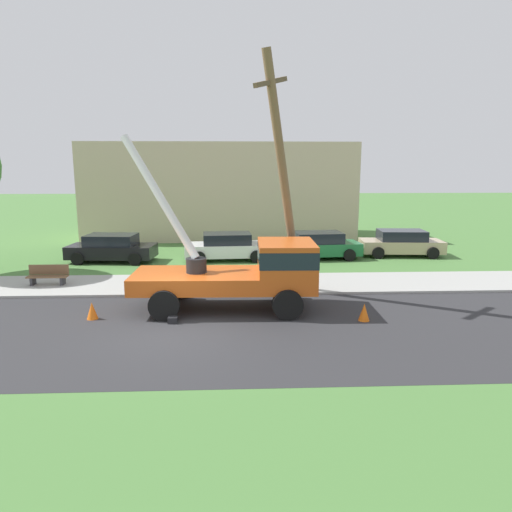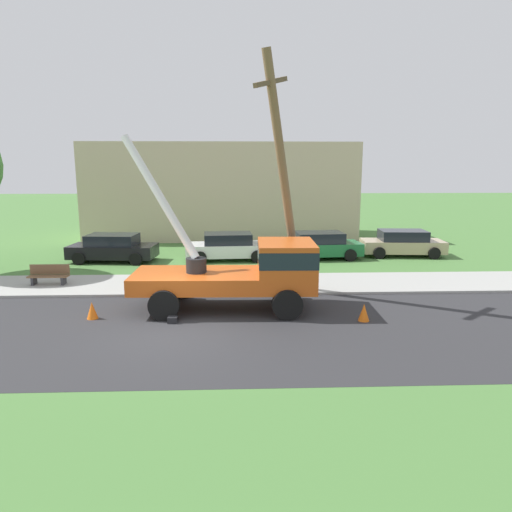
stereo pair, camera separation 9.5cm
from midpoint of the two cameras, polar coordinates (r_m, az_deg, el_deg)
name	(u,v)px [view 2 (the right image)]	position (r m, az deg, el deg)	size (l,w,h in m)	color
ground_plane	(204,256)	(25.85, -6.35, 0.06)	(120.00, 120.00, 0.00)	#477538
road_asphalt	(175,331)	(14.30, -9.77, -9.08)	(80.00, 7.56, 0.01)	#2B2B2D
sidewalk_strip	(192,284)	(19.45, -7.71, -3.47)	(80.00, 3.30, 0.10)	#9E9E99
utility_truck	(248,269)	(15.88, -0.78, -1.62)	(6.76, 3.21, 5.98)	#C65119
leaning_utility_pole	(284,177)	(17.05, 3.58, 9.75)	(2.14, 2.50, 8.79)	brown
traffic_cone_ahead	(364,312)	(15.30, 13.33, -6.79)	(0.36, 0.36, 0.56)	orange
traffic_cone_behind	(92,310)	(15.99, -19.38, -6.35)	(0.36, 0.36, 0.56)	orange
traffic_cone_curbside	(278,291)	(17.40, 2.93, -4.33)	(0.36, 0.36, 0.56)	orange
parked_sedan_black	(113,248)	(25.11, -17.11, 0.96)	(4.54, 2.26, 1.42)	black
parked_sedan_white	(228,247)	(24.44, -3.35, 1.17)	(4.50, 2.20, 1.42)	silver
parked_sedan_green	(319,245)	(24.99, 7.90, 1.30)	(4.53, 2.24, 1.42)	#1E6638
parked_sedan_tan	(402,243)	(26.76, 17.69, 1.52)	(4.52, 2.23, 1.42)	tan
park_bench	(49,275)	(20.82, -24.03, -2.21)	(1.60, 0.45, 0.90)	brown
lowrise_building_backdrop	(222,191)	(32.68, -4.10, 8.03)	(18.00, 6.00, 6.40)	#C6B293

